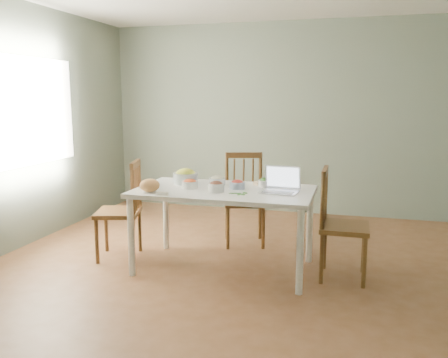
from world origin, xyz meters
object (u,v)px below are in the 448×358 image
(bowl_squash, at_px, (186,176))
(laptop, at_px, (279,180))
(dining_table, at_px, (224,229))
(chair_left, at_px, (118,210))
(bread_boule, at_px, (150,185))
(chair_far, at_px, (245,200))
(chair_right, at_px, (345,224))

(bowl_squash, xyz_separation_m, laptop, (0.99, -0.21, 0.04))
(dining_table, xyz_separation_m, bowl_squash, (-0.46, 0.19, 0.47))
(chair_left, height_order, bread_boule, chair_left)
(dining_table, bearing_deg, bowl_squash, 157.65)
(chair_far, relative_size, laptop, 3.03)
(bread_boule, xyz_separation_m, laptop, (1.17, 0.27, 0.06))
(chair_far, height_order, bowl_squash, chair_far)
(dining_table, relative_size, bowl_squash, 6.63)
(dining_table, distance_m, bread_boule, 0.84)
(bread_boule, bearing_deg, bowl_squash, 70.35)
(chair_right, distance_m, laptop, 0.72)
(chair_left, bearing_deg, bread_boule, 42.71)
(chair_right, bearing_deg, bread_boule, 101.36)
(chair_far, distance_m, laptop, 1.06)
(chair_far, xyz_separation_m, chair_right, (1.12, -0.75, -0.00))
(chair_far, relative_size, chair_right, 1.01)
(chair_right, height_order, laptop, laptop)
(chair_far, height_order, bread_boule, chair_far)
(chair_left, relative_size, bowl_squash, 4.00)
(chair_left, relative_size, bread_boule, 5.44)
(chair_left, xyz_separation_m, bread_boule, (0.51, -0.31, 0.34))
(chair_left, distance_m, laptop, 1.72)
(bread_boule, height_order, bowl_squash, bowl_squash)
(chair_left, relative_size, laptop, 2.99)
(chair_right, distance_m, bread_boule, 1.83)
(chair_far, height_order, chair_left, chair_far)
(chair_left, bearing_deg, dining_table, 73.30)
(dining_table, distance_m, chair_right, 1.14)
(dining_table, xyz_separation_m, chair_left, (-1.14, 0.01, 0.11))
(laptop, bearing_deg, chair_right, 13.81)
(chair_far, bearing_deg, bread_boule, -137.39)
(chair_left, bearing_deg, bowl_squash, 88.49)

